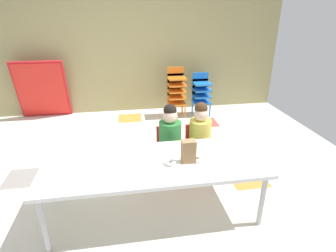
# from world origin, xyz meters

# --- Properties ---
(ground_plane) EXTENTS (6.07, 4.59, 0.02)m
(ground_plane) POSITION_xyz_m (-0.01, 0.00, -0.01)
(ground_plane) COLOR silver
(back_wall) EXTENTS (6.07, 0.10, 2.78)m
(back_wall) POSITION_xyz_m (0.00, 2.30, 1.39)
(back_wall) COLOR tan
(back_wall) RESTS_ON ground_plane
(craft_table) EXTENTS (2.08, 0.81, 0.58)m
(craft_table) POSITION_xyz_m (0.17, -0.84, 0.54)
(craft_table) COLOR white
(craft_table) RESTS_ON ground_plane
(seated_child_near_camera) EXTENTS (0.32, 0.32, 0.92)m
(seated_child_near_camera) POSITION_xyz_m (0.43, -0.21, 0.55)
(seated_child_near_camera) COLOR red
(seated_child_near_camera) RESTS_ON ground_plane
(seated_child_middle_seat) EXTENTS (0.32, 0.32, 0.92)m
(seated_child_middle_seat) POSITION_xyz_m (0.80, -0.21, 0.55)
(seated_child_middle_seat) COLOR red
(seated_child_middle_seat) RESTS_ON ground_plane
(kid_chair_orange_stack) EXTENTS (0.32, 0.30, 0.92)m
(kid_chair_orange_stack) POSITION_xyz_m (0.89, 1.81, 0.52)
(kid_chair_orange_stack) COLOR orange
(kid_chair_orange_stack) RESTS_ON ground_plane
(kid_chair_blue_stack) EXTENTS (0.32, 0.30, 0.80)m
(kid_chair_blue_stack) POSITION_xyz_m (1.38, 1.81, 0.46)
(kid_chair_blue_stack) COLOR blue
(kid_chair_blue_stack) RESTS_ON ground_plane
(folded_activity_table) EXTENTS (0.90, 0.29, 1.09)m
(folded_activity_table) POSITION_xyz_m (-1.56, 2.10, 0.54)
(folded_activity_table) COLOR red
(folded_activity_table) RESTS_ON ground_plane
(paper_bag_brown) EXTENTS (0.13, 0.09, 0.22)m
(paper_bag_brown) POSITION_xyz_m (0.49, -0.89, 0.69)
(paper_bag_brown) COLOR #9E754C
(paper_bag_brown) RESTS_ON craft_table
(paper_plate_near_edge) EXTENTS (0.18, 0.18, 0.01)m
(paper_plate_near_edge) POSITION_xyz_m (0.31, -0.92, 0.58)
(paper_plate_near_edge) COLOR white
(paper_plate_near_edge) RESTS_ON craft_table
(donut_powdered_on_plate) EXTENTS (0.11, 0.11, 0.03)m
(donut_powdered_on_plate) POSITION_xyz_m (0.31, -0.92, 0.60)
(donut_powdered_on_plate) COLOR white
(donut_powdered_on_plate) RESTS_ON craft_table
(donut_powdered_loose) EXTENTS (0.12, 0.12, 0.03)m
(donut_powdered_loose) POSITION_xyz_m (0.57, -0.88, 0.59)
(donut_powdered_loose) COLOR white
(donut_powdered_loose) RESTS_ON craft_table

